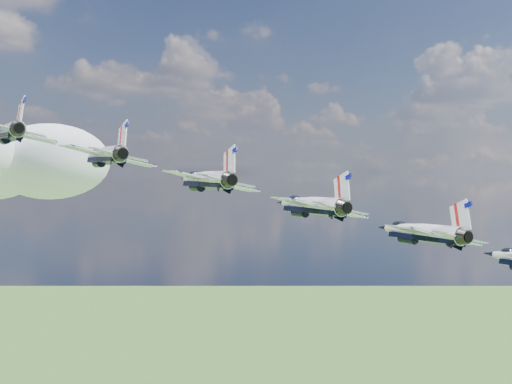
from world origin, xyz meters
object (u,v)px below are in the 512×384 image
jet_3 (309,205)px  jet_4 (419,232)px  jet_1 (104,155)px  jet_2 (204,179)px  jet_0 (9,132)px

jet_3 → jet_4: jet_3 is taller
jet_1 → jet_2: bearing=-37.1°
jet_0 → jet_1: 12.26m
jet_0 → jet_3: jet_0 is taller
jet_0 → jet_1: jet_0 is taller
jet_3 → jet_2: bearing=142.9°
jet_0 → jet_3: (27.33, -23.10, -8.44)m
jet_3 → jet_4: 12.26m
jet_3 → jet_0: bearing=142.9°
jet_0 → jet_4: (36.44, -30.80, -11.25)m
jet_1 → jet_3: bearing=-37.1°
jet_1 → jet_2: jet_1 is taller
jet_0 → jet_4: size_ratio=1.00×
jet_3 → jet_4: bearing=-37.1°
jet_0 → jet_2: size_ratio=1.00×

